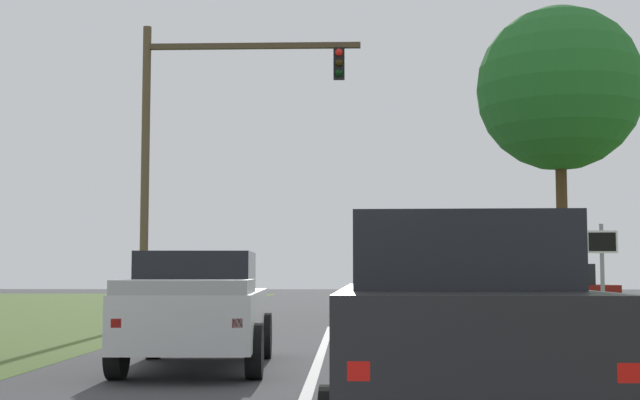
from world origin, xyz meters
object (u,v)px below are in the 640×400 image
object	(u,v)px
traffic_light	(196,131)
crossing_suv_far	(534,293)
red_suv_near	(454,325)
oak_tree_right	(559,89)
keep_moving_sign	(602,269)
pickup_truck_lead	(198,308)

from	to	relation	value
traffic_light	crossing_suv_far	size ratio (longest dim) A/B	1.89
red_suv_near	traffic_light	size ratio (longest dim) A/B	0.58
traffic_light	oak_tree_right	world-z (taller)	oak_tree_right
traffic_light	keep_moving_sign	xyz separation A→B (m)	(9.32, -7.91, -4.01)
red_suv_near	pickup_truck_lead	size ratio (longest dim) A/B	1.02
pickup_truck_lead	oak_tree_right	world-z (taller)	oak_tree_right
red_suv_near	oak_tree_right	size ratio (longest dim) A/B	0.49
traffic_light	keep_moving_sign	distance (m)	12.87
pickup_truck_lead	red_suv_near	bearing A→B (deg)	-60.68
red_suv_near	pickup_truck_lead	world-z (taller)	red_suv_near
pickup_truck_lead	keep_moving_sign	size ratio (longest dim) A/B	2.01
oak_tree_right	crossing_suv_far	size ratio (longest dim) A/B	2.21
keep_moving_sign	crossing_suv_far	distance (m)	8.49
red_suv_near	traffic_light	distance (m)	18.49
traffic_light	crossing_suv_far	xyz separation A→B (m)	(9.75, 0.54, -4.67)
traffic_light	keep_moving_sign	size ratio (longest dim) A/B	3.55
pickup_truck_lead	oak_tree_right	bearing A→B (deg)	57.74
pickup_truck_lead	keep_moving_sign	bearing A→B (deg)	24.10
keep_moving_sign	crossing_suv_far	size ratio (longest dim) A/B	0.53
red_suv_near	traffic_light	world-z (taller)	traffic_light
keep_moving_sign	red_suv_near	bearing A→B (deg)	-113.22
oak_tree_right	traffic_light	bearing A→B (deg)	-162.70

